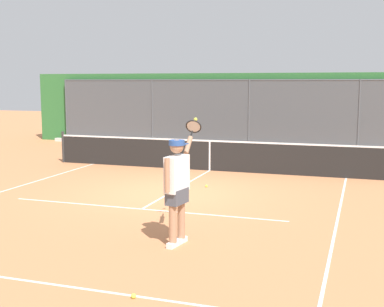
# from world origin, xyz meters

# --- Properties ---
(ground_plane) EXTENTS (60.00, 60.00, 0.00)m
(ground_plane) POSITION_xyz_m (0.00, 0.00, 0.00)
(ground_plane) COLOR #C67A4C
(court_line_markings) EXTENTS (8.27, 9.52, 0.01)m
(court_line_markings) POSITION_xyz_m (0.00, 1.97, 0.00)
(court_line_markings) COLOR white
(court_line_markings) RESTS_ON ground
(fence_backdrop) EXTENTS (20.30, 1.37, 3.12)m
(fence_backdrop) POSITION_xyz_m (-0.00, -9.86, 1.55)
(fence_backdrop) COLOR #474C51
(fence_backdrop) RESTS_ON ground
(tennis_net) EXTENTS (10.62, 0.09, 1.07)m
(tennis_net) POSITION_xyz_m (0.00, -3.57, 0.49)
(tennis_net) COLOR #2D2D2D
(tennis_net) RESTS_ON ground
(tennis_player) EXTENTS (0.32, 1.48, 2.10)m
(tennis_player) POSITION_xyz_m (-1.59, 3.72, 1.08)
(tennis_player) COLOR silver
(tennis_player) RESTS_ON ground
(tennis_ball_near_baseline) EXTENTS (0.07, 0.07, 0.07)m
(tennis_ball_near_baseline) POSITION_xyz_m (-1.82, 5.99, 0.03)
(tennis_ball_near_baseline) COLOR #D6E042
(tennis_ball_near_baseline) RESTS_ON ground
(tennis_ball_by_sideline) EXTENTS (0.07, 0.07, 0.07)m
(tennis_ball_by_sideline) POSITION_xyz_m (-0.65, -1.07, 0.03)
(tennis_ball_by_sideline) COLOR #D6E042
(tennis_ball_by_sideline) RESTS_ON ground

